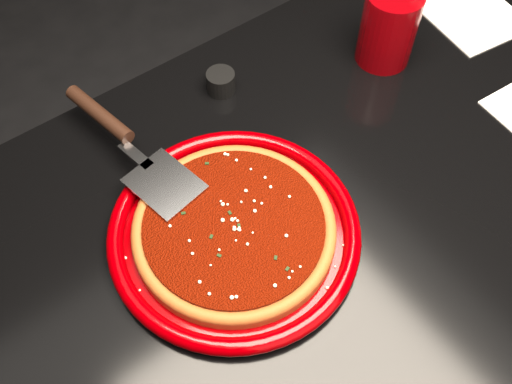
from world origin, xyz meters
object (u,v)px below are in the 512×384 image
plate (234,231)px  pizza_server (130,144)px  cup (388,28)px  ramekin (221,82)px  table (323,301)px

plate → pizza_server: bearing=103.1°
pizza_server → cup: (0.46, -0.06, 0.02)m
pizza_server → cup: 0.46m
ramekin → plate: bearing=-121.2°
cup → ramekin: size_ratio=2.75×
table → plate: bearing=163.0°
plate → ramekin: bearing=58.8°
plate → pizza_server: pizza_server is taller
table → cup: (0.24, 0.19, 0.44)m
table → plate: 0.43m
table → ramekin: 0.49m
cup → ramekin: bearing=158.8°
pizza_server → ramekin: (0.19, 0.04, -0.03)m
pizza_server → table: bearing=-59.2°
table → ramekin: bearing=94.4°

